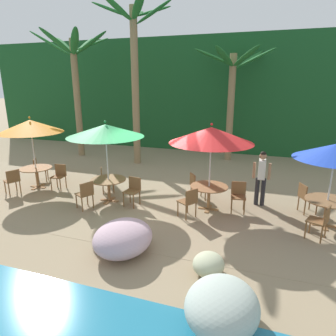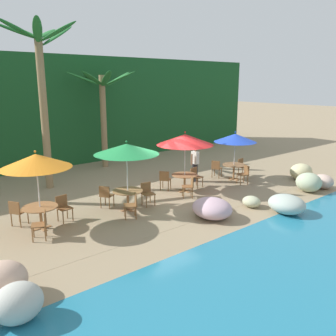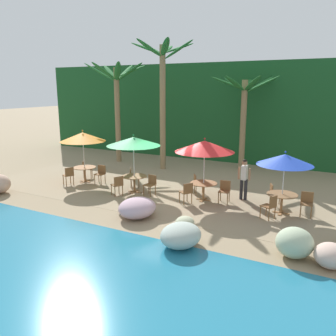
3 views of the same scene
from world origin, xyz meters
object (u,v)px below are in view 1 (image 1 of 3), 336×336
Objects in this scene: chair_orange_left at (13,180)px; chair_red_left at (189,201)px; chair_orange_inland at (39,168)px; umbrella_blue at (336,152)px; chair_blue_left at (321,220)px; waiter_in_white at (261,174)px; chair_green_left at (86,193)px; umbrella_red at (211,135)px; chair_green_inland at (105,178)px; palm_tree_third at (232,82)px; chair_red_seaward at (238,194)px; umbrella_orange at (30,126)px; dining_table_red at (209,190)px; chair_green_seaward at (133,189)px; dining_table_orange at (36,171)px; dining_table_green at (109,183)px; chair_orange_seaward at (59,175)px; palm_tree_second at (134,56)px; chair_blue_inland at (306,196)px; dining_table_blue at (327,204)px; umbrella_green at (105,131)px; chair_red_inland at (196,184)px.

chair_red_left is at bearing 1.03° from chair_orange_left.
chair_orange_inland is 0.37× the size of umbrella_blue.
chair_red_left is at bearing 177.41° from chair_blue_left.
chair_red_left is 2.47m from waiter_in_white.
chair_red_left is at bearing 7.58° from chair_green_left.
chair_orange_inland is at bearing 174.64° from umbrella_red.
chair_green_inland is 7.55m from palm_tree_third.
chair_red_seaward is at bearing 12.99° from umbrella_red.
waiter_in_white is at bearing 41.21° from chair_red_left.
umbrella_orange is 7.79m from waiter_in_white.
chair_green_seaward is at bearing -170.28° from dining_table_red.
dining_table_orange is 1.26× the size of chair_orange_inland.
dining_table_green is 3.15m from dining_table_red.
umbrella_orange is 8.82m from palm_tree_third.
chair_orange_seaward is 1.00× the size of chair_orange_left.
chair_red_seaward is (3.11, 0.58, 0.00)m from chair_green_seaward.
chair_red_left is at bearing -52.65° from palm_tree_second.
chair_orange_inland is at bearing 164.54° from dining_table_green.
palm_tree_second is at bearing 103.46° from dining_table_green.
waiter_in_white is (4.55, 1.21, 0.37)m from dining_table_green.
chair_orange_inland is 1.00× the size of chair_red_seaward.
palm_tree_second is (-6.92, 3.60, 4.25)m from chair_blue_inland.
chair_blue_inland is (-0.43, 0.74, -0.10)m from dining_table_blue.
umbrella_green is 4.37m from chair_red_seaward.
chair_orange_inland is 6.12m from palm_tree_second.
waiter_in_white is (-1.69, 0.93, -1.03)m from umbrella_blue.
waiter_in_white is at bearing 18.50° from chair_green_seaward.
umbrella_orange reaches higher than chair_red_left.
chair_red_seaward is 1.00× the size of chair_red_left.
chair_green_seaward reaches higher than dining_table_green.
chair_blue_left is at bearing -5.67° from chair_green_seaward.
chair_green_seaward is 2.01m from chair_red_inland.
chair_orange_inland is 1.00× the size of chair_red_left.
waiter_in_white is at bearing 30.79° from umbrella_red.
umbrella_blue reaches higher than chair_green_left.
chair_blue_left is (3.28, -0.15, 0.00)m from chair_red_left.
chair_orange_seaward is at bearing 146.41° from chair_green_left.
chair_green_left is at bearing -157.65° from waiter_in_white.
chair_green_inland and chair_red_inland have the same top height.
chair_blue_inland is 1.36m from waiter_in_white.
chair_orange_seaward and chair_red_seaward have the same top height.
dining_table_red is 0.21× the size of palm_tree_third.
chair_red_left is 3.88m from umbrella_blue.
chair_green_inland is at bearing 178.51° from chair_red_seaward.
dining_table_orange is 7.70m from waiter_in_white.
chair_green_left is (-0.32, -0.79, -1.75)m from umbrella_green.
chair_orange_seaward is at bearing 41.85° from chair_orange_left.
chair_blue_inland is at bearing 10.03° from dining_table_green.
chair_green_left is (2.77, -1.11, -0.10)m from dining_table_orange.
umbrella_orange is at bearing -52.96° from chair_orange_inland.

